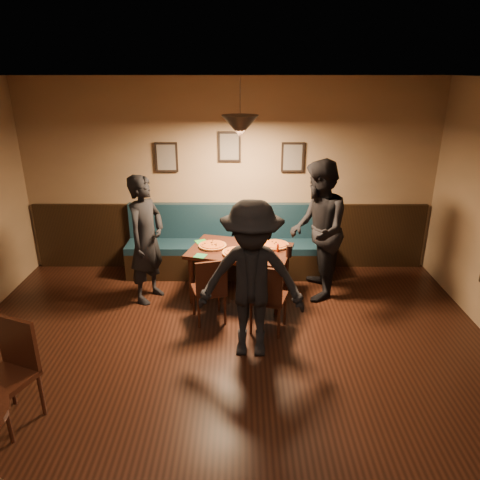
{
  "coord_description": "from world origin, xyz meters",
  "views": [
    {
      "loc": [
        0.17,
        -2.93,
        2.88
      ],
      "look_at": [
        0.15,
        2.12,
        0.95
      ],
      "focal_mm": 33.61,
      "sensor_mm": 36.0,
      "label": 1
    }
  ],
  "objects_px": {
    "chair_near_right": "(269,296)",
    "diner_front": "(251,281)",
    "diner_left": "(146,240)",
    "booth_bench": "(230,242)",
    "cafe_chair_far": "(5,378)",
    "chair_near_left": "(209,288)",
    "dining_table": "(240,273)",
    "diner_right": "(318,231)",
    "tabasco_bottle": "(278,247)",
    "soda_glass": "(289,251)"
  },
  "relations": [
    {
      "from": "booth_bench",
      "to": "diner_front",
      "type": "height_order",
      "value": "diner_front"
    },
    {
      "from": "chair_near_right",
      "to": "diner_left",
      "type": "relative_size",
      "value": 0.51
    },
    {
      "from": "booth_bench",
      "to": "diner_left",
      "type": "height_order",
      "value": "diner_left"
    },
    {
      "from": "soda_glass",
      "to": "cafe_chair_far",
      "type": "xyz_separation_m",
      "value": [
        -2.57,
        -2.06,
        -0.3
      ]
    },
    {
      "from": "diner_left",
      "to": "diner_front",
      "type": "bearing_deg",
      "value": -108.15
    },
    {
      "from": "booth_bench",
      "to": "diner_front",
      "type": "relative_size",
      "value": 1.76
    },
    {
      "from": "cafe_chair_far",
      "to": "chair_near_right",
      "type": "bearing_deg",
      "value": -124.94
    },
    {
      "from": "soda_glass",
      "to": "diner_left",
      "type": "bearing_deg",
      "value": 173.39
    },
    {
      "from": "soda_glass",
      "to": "booth_bench",
      "type": "bearing_deg",
      "value": 127.68
    },
    {
      "from": "booth_bench",
      "to": "chair_near_right",
      "type": "height_order",
      "value": "booth_bench"
    },
    {
      "from": "booth_bench",
      "to": "chair_near_left",
      "type": "bearing_deg",
      "value": -99.5
    },
    {
      "from": "dining_table",
      "to": "soda_glass",
      "type": "relative_size",
      "value": 8.55
    },
    {
      "from": "diner_right",
      "to": "cafe_chair_far",
      "type": "distance_m",
      "value": 3.83
    },
    {
      "from": "diner_right",
      "to": "diner_front",
      "type": "xyz_separation_m",
      "value": [
        -0.89,
        -1.33,
        -0.07
      ]
    },
    {
      "from": "chair_near_left",
      "to": "tabasco_bottle",
      "type": "distance_m",
      "value": 1.04
    },
    {
      "from": "chair_near_left",
      "to": "diner_front",
      "type": "bearing_deg",
      "value": -70.13
    },
    {
      "from": "chair_near_right",
      "to": "tabasco_bottle",
      "type": "bearing_deg",
      "value": 95.38
    },
    {
      "from": "booth_bench",
      "to": "tabasco_bottle",
      "type": "bearing_deg",
      "value": -52.4
    },
    {
      "from": "dining_table",
      "to": "chair_near_right",
      "type": "bearing_deg",
      "value": -52.5
    },
    {
      "from": "dining_table",
      "to": "tabasco_bottle",
      "type": "height_order",
      "value": "tabasco_bottle"
    },
    {
      "from": "booth_bench",
      "to": "diner_left",
      "type": "bearing_deg",
      "value": -143.38
    },
    {
      "from": "chair_near_left",
      "to": "tabasco_bottle",
      "type": "height_order",
      "value": "chair_near_left"
    },
    {
      "from": "chair_near_right",
      "to": "booth_bench",
      "type": "bearing_deg",
      "value": 124.7
    },
    {
      "from": "booth_bench",
      "to": "tabasco_bottle",
      "type": "height_order",
      "value": "booth_bench"
    },
    {
      "from": "chair_near_right",
      "to": "cafe_chair_far",
      "type": "xyz_separation_m",
      "value": [
        -2.3,
        -1.51,
        0.03
      ]
    },
    {
      "from": "chair_near_left",
      "to": "soda_glass",
      "type": "distance_m",
      "value": 1.09
    },
    {
      "from": "chair_near_left",
      "to": "booth_bench",
      "type": "bearing_deg",
      "value": 64.14
    },
    {
      "from": "soda_glass",
      "to": "cafe_chair_far",
      "type": "distance_m",
      "value": 3.31
    },
    {
      "from": "diner_left",
      "to": "diner_front",
      "type": "height_order",
      "value": "diner_front"
    },
    {
      "from": "diner_front",
      "to": "cafe_chair_far",
      "type": "height_order",
      "value": "diner_front"
    },
    {
      "from": "diner_front",
      "to": "tabasco_bottle",
      "type": "bearing_deg",
      "value": 77.26
    },
    {
      "from": "diner_right",
      "to": "chair_near_left",
      "type": "bearing_deg",
      "value": -60.38
    },
    {
      "from": "chair_near_left",
      "to": "chair_near_right",
      "type": "height_order",
      "value": "chair_near_right"
    },
    {
      "from": "chair_near_left",
      "to": "tabasco_bottle",
      "type": "xyz_separation_m",
      "value": [
        0.85,
        0.49,
        0.33
      ]
    },
    {
      "from": "chair_near_left",
      "to": "soda_glass",
      "type": "height_order",
      "value": "same"
    },
    {
      "from": "soda_glass",
      "to": "cafe_chair_far",
      "type": "height_order",
      "value": "cafe_chair_far"
    },
    {
      "from": "chair_near_right",
      "to": "chair_near_left",
      "type": "bearing_deg",
      "value": 179.9
    },
    {
      "from": "booth_bench",
      "to": "diner_left",
      "type": "distance_m",
      "value": 1.34
    },
    {
      "from": "chair_near_right",
      "to": "tabasco_bottle",
      "type": "distance_m",
      "value": 0.79
    },
    {
      "from": "dining_table",
      "to": "diner_right",
      "type": "relative_size",
      "value": 0.7
    },
    {
      "from": "diner_right",
      "to": "soda_glass",
      "type": "xyz_separation_m",
      "value": [
        -0.4,
        -0.32,
        -0.16
      ]
    },
    {
      "from": "chair_near_left",
      "to": "tabasco_bottle",
      "type": "bearing_deg",
      "value": 13.59
    },
    {
      "from": "tabasco_bottle",
      "to": "soda_glass",
      "type": "bearing_deg",
      "value": -51.97
    },
    {
      "from": "booth_bench",
      "to": "chair_near_left",
      "type": "relative_size",
      "value": 3.58
    },
    {
      "from": "chair_near_right",
      "to": "tabasco_bottle",
      "type": "relative_size",
      "value": 6.94
    },
    {
      "from": "diner_left",
      "to": "diner_front",
      "type": "xyz_separation_m",
      "value": [
        1.32,
        -1.21,
        0.01
      ]
    },
    {
      "from": "booth_bench",
      "to": "cafe_chair_far",
      "type": "xyz_separation_m",
      "value": [
        -1.81,
        -3.05,
        -0.04
      ]
    },
    {
      "from": "chair_near_right",
      "to": "diner_front",
      "type": "height_order",
      "value": "diner_front"
    },
    {
      "from": "tabasco_bottle",
      "to": "cafe_chair_far",
      "type": "bearing_deg",
      "value": -137.72
    },
    {
      "from": "chair_near_left",
      "to": "diner_left",
      "type": "xyz_separation_m",
      "value": [
        -0.82,
        0.54,
        0.42
      ]
    }
  ]
}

